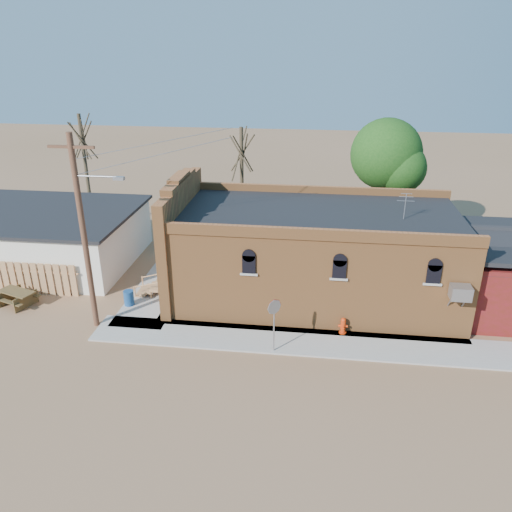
# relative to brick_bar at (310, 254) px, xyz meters

# --- Properties ---
(ground) EXTENTS (120.00, 120.00, 0.00)m
(ground) POSITION_rel_brick_bar_xyz_m (-1.64, -5.49, -2.34)
(ground) COLOR brown
(ground) RESTS_ON ground
(sidewalk_south) EXTENTS (19.00, 2.20, 0.08)m
(sidewalk_south) POSITION_rel_brick_bar_xyz_m (-0.14, -4.59, -2.30)
(sidewalk_south) COLOR #9E9991
(sidewalk_south) RESTS_ON ground
(sidewalk_west) EXTENTS (2.60, 10.00, 0.08)m
(sidewalk_west) POSITION_rel_brick_bar_xyz_m (-7.94, 0.51, -2.30)
(sidewalk_west) COLOR #9E9991
(sidewalk_west) RESTS_ON ground
(brick_bar) EXTENTS (16.40, 7.97, 6.30)m
(brick_bar) POSITION_rel_brick_bar_xyz_m (0.00, 0.00, 0.00)
(brick_bar) COLOR #B16A36
(brick_bar) RESTS_ON ground
(red_shed) EXTENTS (5.40, 6.40, 4.30)m
(red_shed) POSITION_rel_brick_bar_xyz_m (9.86, 0.01, -0.07)
(red_shed) COLOR #5C1D0F
(red_shed) RESTS_ON ground
(wood_fence) EXTENTS (5.20, 0.10, 1.80)m
(wood_fence) POSITION_rel_brick_bar_xyz_m (-14.44, -1.69, -1.44)
(wood_fence) COLOR #AD704E
(wood_fence) RESTS_ON ground
(utility_pole) EXTENTS (3.12, 0.26, 9.00)m
(utility_pole) POSITION_rel_brick_bar_xyz_m (-9.79, -4.29, 2.43)
(utility_pole) COLOR #492C1D
(utility_pole) RESTS_ON ground
(tree_bare_near) EXTENTS (2.80, 2.80, 7.65)m
(tree_bare_near) POSITION_rel_brick_bar_xyz_m (-4.64, 7.51, 3.62)
(tree_bare_near) COLOR brown
(tree_bare_near) RESTS_ON ground
(tree_bare_far) EXTENTS (2.80, 2.80, 8.16)m
(tree_bare_far) POSITION_rel_brick_bar_xyz_m (-15.64, 8.51, 4.02)
(tree_bare_far) COLOR brown
(tree_bare_far) RESTS_ON ground
(tree_leafy) EXTENTS (4.40, 4.40, 8.15)m
(tree_leafy) POSITION_rel_brick_bar_xyz_m (4.36, 8.01, 3.59)
(tree_leafy) COLOR brown
(tree_leafy) RESTS_ON ground
(fire_hydrant) EXTENTS (0.45, 0.43, 0.78)m
(fire_hydrant) POSITION_rel_brick_bar_xyz_m (1.70, -3.70, -1.87)
(fire_hydrant) COLOR red
(fire_hydrant) RESTS_ON sidewalk_south
(stop_sign) EXTENTS (0.52, 0.51, 2.48)m
(stop_sign) POSITION_rel_brick_bar_xyz_m (-1.31, -5.49, -0.36)
(stop_sign) COLOR #95959A
(stop_sign) RESTS_ON sidewalk_south
(trash_barrel) EXTENTS (0.62, 0.62, 0.77)m
(trash_barrel) POSITION_rel_brick_bar_xyz_m (-8.94, -2.34, -1.87)
(trash_barrel) COLOR navy
(trash_barrel) RESTS_ON sidewalk_west
(picnic_table) EXTENTS (2.22, 1.94, 0.77)m
(picnic_table) POSITION_rel_brick_bar_xyz_m (-14.60, -2.92, -1.83)
(picnic_table) COLOR brown
(picnic_table) RESTS_ON ground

